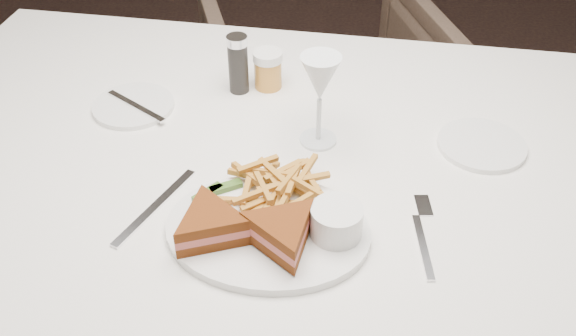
# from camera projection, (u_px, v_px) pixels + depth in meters

# --- Properties ---
(ground) EXTENTS (5.00, 5.00, 0.00)m
(ground) POSITION_uv_depth(u_px,v_px,m) (354.00, 314.00, 1.81)
(ground) COLOR black
(ground) RESTS_ON ground
(table) EXTENTS (1.68, 1.23, 0.75)m
(table) POSITION_uv_depth(u_px,v_px,m) (289.00, 309.00, 1.35)
(table) COLOR white
(table) RESTS_ON ground
(chair_far) EXTENTS (0.84, 0.81, 0.71)m
(chair_far) POSITION_uv_depth(u_px,v_px,m) (325.00, 97.00, 2.02)
(chair_far) COLOR #4A392D
(chair_far) RESTS_ON ground
(table_setting) EXTENTS (0.82, 0.64, 0.18)m
(table_setting) POSITION_uv_depth(u_px,v_px,m) (278.00, 176.00, 1.05)
(table_setting) COLOR white
(table_setting) RESTS_ON table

